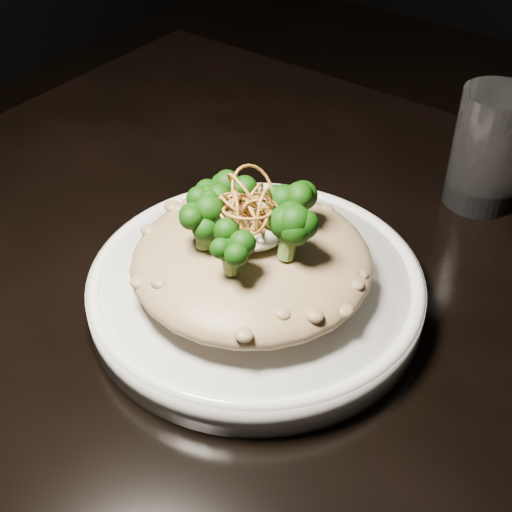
{
  "coord_description": "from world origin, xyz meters",
  "views": [
    {
      "loc": [
        0.21,
        -0.42,
        1.2
      ],
      "look_at": [
        -0.07,
        -0.04,
        0.81
      ],
      "focal_mm": 50.0,
      "sensor_mm": 36.0,
      "label": 1
    }
  ],
  "objects": [
    {
      "name": "cheese",
      "position": [
        -0.07,
        -0.04,
        0.84
      ],
      "size": [
        0.07,
        0.07,
        0.02
      ],
      "primitive_type": "ellipsoid",
      "color": "white",
      "rests_on": "risotto"
    },
    {
      "name": "plate",
      "position": [
        -0.07,
        -0.04,
        0.77
      ],
      "size": [
        0.3,
        0.3,
        0.03
      ],
      "primitive_type": "cylinder",
      "color": "white",
      "rests_on": "table"
    },
    {
      "name": "risotto",
      "position": [
        -0.07,
        -0.05,
        0.8
      ],
      "size": [
        0.21,
        0.21,
        0.05
      ],
      "primitive_type": "ellipsoid",
      "color": "brown",
      "rests_on": "plate"
    },
    {
      "name": "broccoli",
      "position": [
        -0.07,
        -0.04,
        0.85
      ],
      "size": [
        0.14,
        0.14,
        0.05
      ],
      "primitive_type": null,
      "color": "black",
      "rests_on": "risotto"
    },
    {
      "name": "table",
      "position": [
        0.0,
        0.0,
        0.67
      ],
      "size": [
        1.1,
        0.8,
        0.75
      ],
      "color": "black",
      "rests_on": "ground"
    },
    {
      "name": "shallots",
      "position": [
        -0.07,
        -0.05,
        0.87
      ],
      "size": [
        0.06,
        0.06,
        0.04
      ],
      "primitive_type": null,
      "color": "brown",
      "rests_on": "cheese"
    },
    {
      "name": "drinking_glass",
      "position": [
        0.03,
        0.23,
        0.81
      ],
      "size": [
        0.09,
        0.09,
        0.13
      ],
      "primitive_type": "cylinder",
      "rotation": [
        0.0,
        0.0,
        0.22
      ],
      "color": "white",
      "rests_on": "table"
    }
  ]
}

